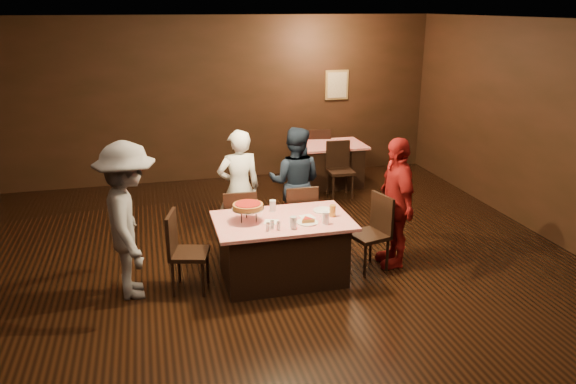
{
  "coord_description": "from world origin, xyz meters",
  "views": [
    {
      "loc": [
        -1.39,
        -5.34,
        3.16
      ],
      "look_at": [
        0.2,
        0.93,
        1.0
      ],
      "focal_mm": 35.0,
      "sensor_mm": 36.0,
      "label": 1
    }
  ],
  "objects_px": {
    "chair_far_right": "(298,217)",
    "glass_front_left": "(293,223)",
    "diner_navy_hoodie": "(295,182)",
    "chair_end_left": "(189,252)",
    "chair_back_near": "(341,170)",
    "main_table": "(283,249)",
    "pizza_stand": "(248,206)",
    "plate_empty": "(323,210)",
    "glass_back": "(273,206)",
    "chair_far_left": "(239,223)",
    "diner_white_jacket": "(239,189)",
    "glass_amber": "(333,211)",
    "chair_back_far": "(318,152)",
    "chair_end_right": "(369,234)",
    "back_table": "(328,165)",
    "diner_grey_knit": "(129,221)",
    "diner_red_shirt": "(396,202)",
    "glass_front_right": "(326,218)"
  },
  "relations": [
    {
      "from": "chair_back_near",
      "to": "diner_grey_knit",
      "type": "relative_size",
      "value": 0.53
    },
    {
      "from": "chair_back_near",
      "to": "chair_far_right",
      "type": "bearing_deg",
      "value": -120.24
    },
    {
      "from": "chair_far_right",
      "to": "diner_red_shirt",
      "type": "bearing_deg",
      "value": 148.42
    },
    {
      "from": "chair_end_left",
      "to": "glass_amber",
      "type": "distance_m",
      "value": 1.74
    },
    {
      "from": "chair_end_right",
      "to": "diner_navy_hoodie",
      "type": "xyz_separation_m",
      "value": [
        -0.6,
        1.31,
        0.31
      ]
    },
    {
      "from": "diner_red_shirt",
      "to": "glass_front_right",
      "type": "distance_m",
      "value": 1.07
    },
    {
      "from": "glass_front_left",
      "to": "chair_end_right",
      "type": "bearing_deg",
      "value": 15.95
    },
    {
      "from": "glass_back",
      "to": "chair_far_left",
      "type": "bearing_deg",
      "value": 127.87
    },
    {
      "from": "chair_far_right",
      "to": "diner_grey_knit",
      "type": "distance_m",
      "value": 2.28
    },
    {
      "from": "chair_end_right",
      "to": "diner_navy_hoodie",
      "type": "relative_size",
      "value": 0.6
    },
    {
      "from": "chair_far_left",
      "to": "glass_front_right",
      "type": "bearing_deg",
      "value": 132.71
    },
    {
      "from": "main_table",
      "to": "diner_white_jacket",
      "type": "distance_m",
      "value": 1.28
    },
    {
      "from": "glass_front_left",
      "to": "glass_back",
      "type": "relative_size",
      "value": 1.0
    },
    {
      "from": "chair_far_left",
      "to": "chair_back_far",
      "type": "height_order",
      "value": "same"
    },
    {
      "from": "main_table",
      "to": "diner_white_jacket",
      "type": "bearing_deg",
      "value": 105.42
    },
    {
      "from": "chair_back_near",
      "to": "chair_back_far",
      "type": "xyz_separation_m",
      "value": [
        0.0,
        1.3,
        0.0
      ]
    },
    {
      "from": "chair_end_right",
      "to": "glass_amber",
      "type": "height_order",
      "value": "chair_end_right"
    },
    {
      "from": "main_table",
      "to": "pizza_stand",
      "type": "xyz_separation_m",
      "value": [
        -0.4,
        0.05,
        0.57
      ]
    },
    {
      "from": "diner_navy_hoodie",
      "to": "glass_front_left",
      "type": "xyz_separation_m",
      "value": [
        -0.45,
        -1.61,
        0.05
      ]
    },
    {
      "from": "chair_end_left",
      "to": "chair_back_near",
      "type": "bearing_deg",
      "value": -30.61
    },
    {
      "from": "chair_back_near",
      "to": "plate_empty",
      "type": "xyz_separation_m",
      "value": [
        -1.14,
        -2.59,
        0.3
      ]
    },
    {
      "from": "main_table",
      "to": "diner_grey_knit",
      "type": "bearing_deg",
      "value": 178.04
    },
    {
      "from": "chair_back_near",
      "to": "glass_front_left",
      "type": "height_order",
      "value": "chair_back_near"
    },
    {
      "from": "chair_end_right",
      "to": "main_table",
      "type": "bearing_deg",
      "value": -104.66
    },
    {
      "from": "chair_end_right",
      "to": "pizza_stand",
      "type": "relative_size",
      "value": 2.5
    },
    {
      "from": "glass_front_left",
      "to": "glass_amber",
      "type": "bearing_deg",
      "value": 24.44
    },
    {
      "from": "main_table",
      "to": "chair_far_right",
      "type": "relative_size",
      "value": 1.68
    },
    {
      "from": "chair_end_left",
      "to": "diner_grey_knit",
      "type": "distance_m",
      "value": 0.76
    },
    {
      "from": "plate_empty",
      "to": "chair_back_far",
      "type": "bearing_deg",
      "value": 73.63
    },
    {
      "from": "main_table",
      "to": "chair_back_far",
      "type": "height_order",
      "value": "chair_back_far"
    },
    {
      "from": "plate_empty",
      "to": "glass_amber",
      "type": "bearing_deg",
      "value": -75.96
    },
    {
      "from": "diner_grey_knit",
      "to": "glass_back",
      "type": "distance_m",
      "value": 1.7
    },
    {
      "from": "chair_far_left",
      "to": "glass_amber",
      "type": "height_order",
      "value": "chair_far_left"
    },
    {
      "from": "back_table",
      "to": "diner_grey_knit",
      "type": "height_order",
      "value": "diner_grey_knit"
    },
    {
      "from": "pizza_stand",
      "to": "plate_empty",
      "type": "bearing_deg",
      "value": 6.01
    },
    {
      "from": "glass_back",
      "to": "main_table",
      "type": "bearing_deg",
      "value": -80.54
    },
    {
      "from": "main_table",
      "to": "back_table",
      "type": "distance_m",
      "value": 3.83
    },
    {
      "from": "chair_back_far",
      "to": "glass_front_left",
      "type": "xyz_separation_m",
      "value": [
        -1.64,
        -4.34,
        0.37
      ]
    },
    {
      "from": "chair_back_near",
      "to": "diner_red_shirt",
      "type": "bearing_deg",
      "value": -91.94
    },
    {
      "from": "chair_end_right",
      "to": "chair_far_right",
      "type": "bearing_deg",
      "value": -151.64
    },
    {
      "from": "chair_far_right",
      "to": "glass_front_right",
      "type": "bearing_deg",
      "value": 93.41
    },
    {
      "from": "diner_navy_hoodie",
      "to": "glass_front_left",
      "type": "bearing_deg",
      "value": 98.35
    },
    {
      "from": "chair_far_left",
      "to": "glass_back",
      "type": "xyz_separation_m",
      "value": [
        0.35,
        -0.45,
        0.37
      ]
    },
    {
      "from": "diner_white_jacket",
      "to": "chair_end_right",
      "type": "bearing_deg",
      "value": 134.87
    },
    {
      "from": "diner_navy_hoodie",
      "to": "diner_grey_knit",
      "type": "height_order",
      "value": "diner_grey_knit"
    },
    {
      "from": "chair_far_right",
      "to": "glass_front_left",
      "type": "xyz_separation_m",
      "value": [
        -0.35,
        -1.05,
        0.37
      ]
    },
    {
      "from": "chair_far_right",
      "to": "chair_end_left",
      "type": "relative_size",
      "value": 1.0
    },
    {
      "from": "chair_back_far",
      "to": "diner_white_jacket",
      "type": "relative_size",
      "value": 0.59
    },
    {
      "from": "back_table",
      "to": "glass_amber",
      "type": "relative_size",
      "value": 9.29
    },
    {
      "from": "diner_red_shirt",
      "to": "glass_front_right",
      "type": "bearing_deg",
      "value": -66.94
    }
  ]
}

